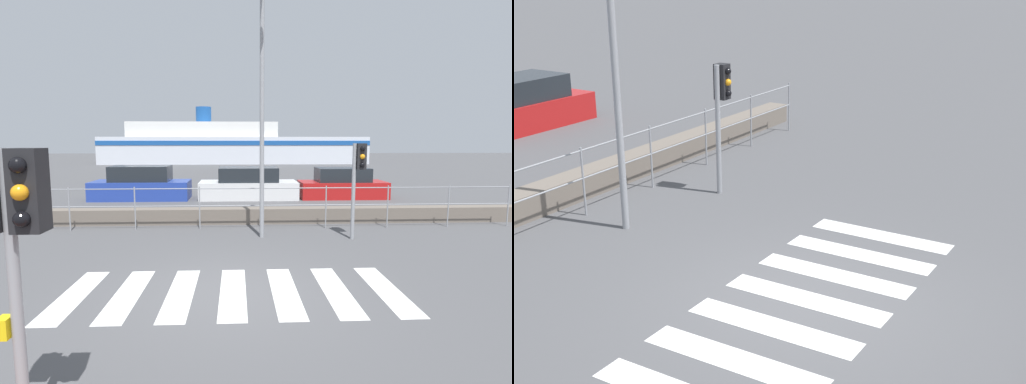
% 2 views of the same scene
% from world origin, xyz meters
% --- Properties ---
extents(ground_plane, '(160.00, 160.00, 0.00)m').
position_xyz_m(ground_plane, '(0.00, 0.00, 0.00)').
color(ground_plane, '#4C4C4F').
extents(crosswalk, '(5.85, 2.40, 0.01)m').
position_xyz_m(crosswalk, '(0.08, 0.00, 0.00)').
color(crosswalk, silver).
rests_on(crosswalk, ground_plane).
extents(harbor_fence, '(17.01, 0.04, 1.29)m').
position_xyz_m(harbor_fence, '(-0.00, 5.03, 0.84)').
color(harbor_fence, gray).
rests_on(harbor_fence, ground_plane).
extents(traffic_light_far, '(0.34, 0.32, 2.55)m').
position_xyz_m(traffic_light_far, '(3.35, 3.64, 1.88)').
color(traffic_light_far, gray).
rests_on(traffic_light_far, ground_plane).
extents(parked_car_red, '(3.94, 1.73, 1.39)m').
position_xyz_m(parked_car_red, '(5.03, 11.45, 0.59)').
color(parked_car_red, '#B21919').
rests_on(parked_car_red, ground_plane).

